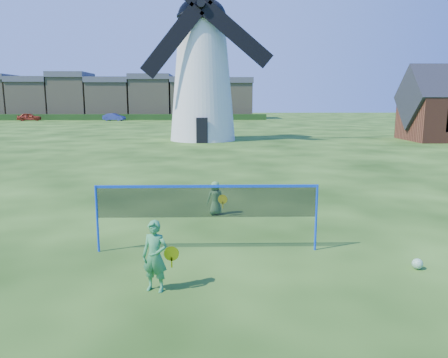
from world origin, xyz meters
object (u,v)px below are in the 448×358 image
object	(u,v)px
player_boy	(215,198)
car_right	(114,117)
windmill	(202,70)
badminton_net	(207,203)
car_left	(29,117)
player_girl	(155,256)
play_ball	(417,264)

from	to	relation	value
player_boy	car_right	distance (m)	62.83
windmill	car_right	bearing A→B (deg)	113.90
badminton_net	car_left	xyz separation A→B (m)	(-30.80, 63.70, -0.50)
player_girl	windmill	bearing A→B (deg)	107.22
car_left	car_right	distance (m)	14.10
windmill	player_boy	distance (m)	25.34
windmill	player_girl	distance (m)	30.48
badminton_net	car_left	size ratio (longest dim) A/B	1.34
player_boy	car_left	bearing A→B (deg)	-80.67
windmill	car_left	xyz separation A→B (m)	(-29.95, 35.77, -5.24)
badminton_net	player_girl	size ratio (longest dim) A/B	3.83
player_boy	car_right	size ratio (longest dim) A/B	0.28
player_girl	car_left	xyz separation A→B (m)	(-29.89, 65.80, -0.02)
badminton_net	player_boy	distance (m)	3.25
player_girl	player_boy	xyz separation A→B (m)	(1.10, 5.28, -0.15)
player_girl	play_ball	world-z (taller)	player_girl
windmill	car_left	distance (m)	46.95
windmill	badminton_net	world-z (taller)	windmill
player_girl	player_boy	bearing A→B (deg)	95.60
windmill	badminton_net	distance (m)	28.34
car_left	car_right	world-z (taller)	car_left
car_left	player_boy	bearing A→B (deg)	-166.83
player_boy	windmill	bearing A→B (deg)	-105.38
car_right	badminton_net	bearing A→B (deg)	-152.00
car_right	player_girl	bearing A→B (deg)	-153.20
car_left	car_right	xyz separation A→B (m)	(14.10, 0.00, -0.03)
badminton_net	car_right	world-z (taller)	badminton_net
windmill	player_boy	size ratio (longest dim) A/B	16.10
badminton_net	player_boy	bearing A→B (deg)	86.57
badminton_net	player_girl	bearing A→B (deg)	-113.34
windmill	player_boy	world-z (taller)	windmill
badminton_net	player_boy	xyz separation A→B (m)	(0.19, 3.18, -0.63)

